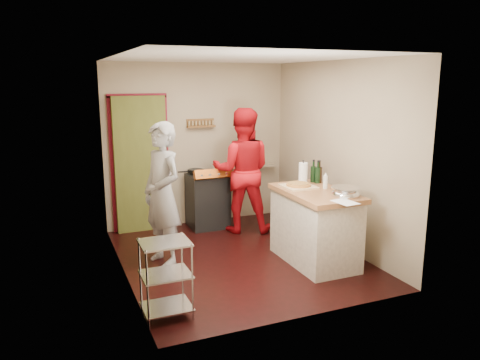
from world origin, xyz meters
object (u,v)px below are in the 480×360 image
at_px(wire_shelving, 166,275).
at_px(island, 315,225).
at_px(person_stripe, 162,194).
at_px(person_red, 242,171).
at_px(stove, 208,200).

distance_m(wire_shelving, island, 2.24).
distance_m(person_stripe, person_red, 1.68).
height_order(wire_shelving, person_red, person_red).
distance_m(stove, island, 2.10).
xyz_separation_m(island, person_stripe, (-1.82, 0.72, 0.41)).
height_order(person_stripe, person_red, person_red).
relative_size(wire_shelving, island, 0.57).
distance_m(wire_shelving, person_stripe, 1.52).
height_order(wire_shelving, person_stripe, person_stripe).
bearing_deg(stove, person_red, -40.81).
height_order(island, person_red, person_red).
bearing_deg(wire_shelving, person_stripe, 77.27).
bearing_deg(stove, wire_shelving, -116.85).
height_order(stove, island, island).
bearing_deg(person_stripe, wire_shelving, -31.96).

